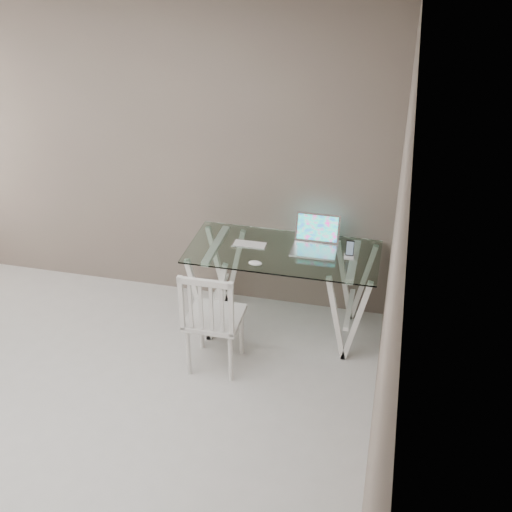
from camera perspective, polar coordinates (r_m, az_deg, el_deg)
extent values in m
plane|color=#B9B6B2|center=(4.51, -18.40, -17.76)|extent=(4.50, 4.50, 0.00)
cube|color=#706258|center=(5.43, -9.03, 9.46)|extent=(4.00, 0.02, 2.70)
cube|color=#706258|center=(3.09, 11.17, -8.11)|extent=(0.02, 4.50, 2.70)
cube|color=silver|center=(5.03, 2.44, 0.39)|extent=(1.50, 0.70, 0.01)
cube|color=white|center=(5.34, -3.45, -2.46)|extent=(0.24, 0.62, 0.72)
cube|color=white|center=(5.17, 8.36, -3.94)|extent=(0.24, 0.62, 0.72)
cube|color=silver|center=(4.82, -3.71, -5.48)|extent=(0.41, 0.41, 0.04)
cylinder|color=silver|center=(4.87, -6.03, -8.47)|extent=(0.03, 0.03, 0.41)
cylinder|color=silver|center=(4.79, -2.27, -9.06)|extent=(0.03, 0.03, 0.41)
cylinder|color=silver|center=(5.12, -4.88, -6.26)|extent=(0.03, 0.03, 0.41)
cylinder|color=silver|center=(5.04, -1.30, -6.77)|extent=(0.03, 0.03, 0.41)
cube|color=silver|center=(4.54, -4.46, -4.50)|extent=(0.40, 0.03, 0.45)
cube|color=#BAB9BE|center=(5.03, 5.17, 0.48)|extent=(0.35, 0.25, 0.02)
cube|color=#19D899|center=(5.11, 5.50, 2.50)|extent=(0.35, 0.08, 0.23)
cube|color=silver|center=(5.11, -0.56, 1.03)|extent=(0.27, 0.12, 0.01)
ellipsoid|color=white|center=(4.83, -0.07, -0.64)|extent=(0.10, 0.06, 0.03)
cube|color=white|center=(4.98, 8.28, -0.06)|extent=(0.08, 0.08, 0.02)
cube|color=black|center=(4.96, 8.35, 0.70)|extent=(0.06, 0.03, 0.12)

